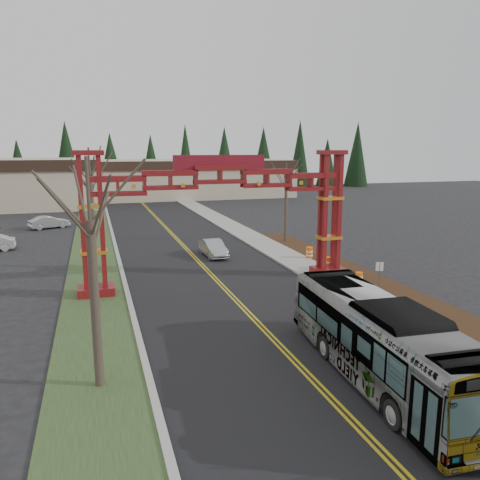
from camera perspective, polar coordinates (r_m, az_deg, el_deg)
name	(u,v)px	position (r m, az deg, el deg)	size (l,w,h in m)	color
ground	(371,441)	(16.37, 15.67, -22.51)	(200.00, 200.00, 0.00)	black
road	(198,261)	(38.17, -5.11, -2.60)	(12.00, 110.00, 0.02)	black
lane_line_left	(197,261)	(38.14, -5.28, -2.59)	(0.12, 100.00, 0.01)	gold
lane_line_right	(200,261)	(38.19, -4.93, -2.57)	(0.12, 100.00, 0.01)	gold
curb_right	(269,255)	(39.87, 3.56, -1.90)	(0.30, 110.00, 0.15)	#AAAAA5
sidewalk_right	(285,254)	(40.40, 5.48, -1.75)	(2.60, 110.00, 0.14)	gray
landscape_strip	(428,306)	(29.26, 21.91, -7.50)	(2.60, 50.00, 0.12)	black
grass_median	(96,268)	(37.35, -17.20, -3.31)	(4.00, 110.00, 0.08)	#2A4120
curb_left	(120,266)	(37.38, -14.37, -3.09)	(0.30, 110.00, 0.15)	#AAAAA5
gateway_arch	(220,196)	(30.45, -2.46, 5.40)	(18.20, 1.60, 8.90)	#5B100B
retail_building_east	(188,178)	(93.12, -6.40, 7.54)	(38.00, 20.30, 7.00)	#BCAA90
conifer_treeline	(131,161)	(103.63, -13.11, 9.31)	(116.10, 5.60, 13.00)	black
transit_bus	(380,341)	(19.32, 16.73, -11.69)	(2.75, 11.75, 3.27)	#A3A4AB
silver_sedan	(213,248)	(39.75, -3.27, -1.00)	(1.50, 4.30, 1.42)	#A5A8AD
parked_car_far_a	(49,222)	(58.15, -22.26, 2.02)	(1.55, 4.43, 1.46)	#ABACB3
bare_tree_median_near	(90,222)	(17.55, -17.82, 2.15)	(3.44, 3.44, 8.71)	#382D26
bare_tree_median_mid	(90,179)	(36.58, -17.80, 7.08)	(3.44, 3.44, 9.11)	#382D26
bare_tree_median_far	(91,187)	(52.23, -17.66, 6.13)	(2.99, 2.99, 7.01)	#382D26
bare_tree_right_far	(286,183)	(45.65, 5.65, 6.90)	(2.91, 2.91, 7.71)	#382D26
street_sign	(379,271)	(30.62, 16.63, -3.64)	(0.44, 0.20, 2.02)	#3F3F44
barrel_south	(359,279)	(32.29, 14.30, -4.61)	(0.49, 0.49, 0.90)	orange
barrel_mid	(329,264)	(35.64, 10.82, -2.89)	(0.56, 0.56, 1.04)	orange
barrel_north	(309,253)	(39.09, 8.45, -1.59)	(0.56, 0.56, 1.03)	orange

